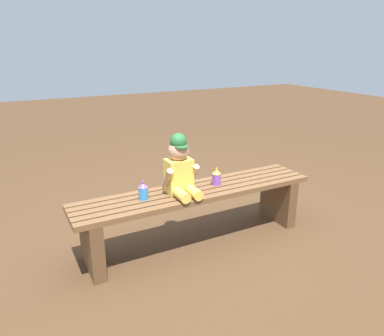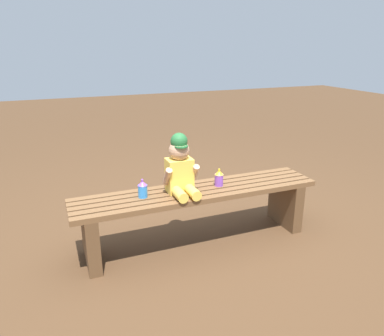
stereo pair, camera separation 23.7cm
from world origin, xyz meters
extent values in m
plane|color=#4C331E|center=(0.00, 0.00, 0.00)|extent=(16.00, 16.00, 0.00)
cube|color=brown|center=(0.00, -0.14, 0.38)|extent=(1.71, 0.06, 0.04)
cube|color=brown|center=(0.00, -0.07, 0.38)|extent=(1.71, 0.06, 0.04)
cube|color=brown|center=(0.00, 0.00, 0.38)|extent=(1.71, 0.06, 0.04)
cube|color=brown|center=(0.00, 0.07, 0.38)|extent=(1.71, 0.06, 0.04)
cube|color=brown|center=(0.00, 0.14, 0.38)|extent=(1.71, 0.06, 0.04)
cube|color=brown|center=(-0.74, 0.00, 0.18)|extent=(0.08, 0.34, 0.37)
cube|color=brown|center=(0.74, 0.00, 0.18)|extent=(0.08, 0.34, 0.37)
cube|color=#F2C64C|center=(-0.13, 0.02, 0.52)|extent=(0.17, 0.12, 0.23)
sphere|color=tan|center=(-0.13, 0.02, 0.69)|extent=(0.14, 0.14, 0.14)
cylinder|color=#266633|center=(-0.13, -0.02, 0.73)|extent=(0.09, 0.09, 0.01)
sphere|color=#266633|center=(-0.13, 0.02, 0.75)|extent=(0.11, 0.11, 0.11)
cylinder|color=#FED050|center=(-0.17, -0.10, 0.44)|extent=(0.07, 0.16, 0.07)
cylinder|color=#FED050|center=(-0.08, -0.10, 0.44)|extent=(0.07, 0.16, 0.07)
cylinder|color=tan|center=(-0.22, -0.01, 0.53)|extent=(0.04, 0.12, 0.14)
cylinder|color=tan|center=(-0.03, -0.01, 0.53)|extent=(0.04, 0.12, 0.14)
cylinder|color=#338CE5|center=(-0.38, 0.01, 0.45)|extent=(0.06, 0.06, 0.08)
cone|color=#8C4CCC|center=(-0.38, 0.01, 0.50)|extent=(0.06, 0.06, 0.03)
cylinder|color=#8C4CCC|center=(-0.38, 0.01, 0.52)|extent=(0.01, 0.01, 0.02)
cylinder|color=#8C4CCC|center=(0.17, 0.01, 0.45)|extent=(0.06, 0.06, 0.08)
cone|color=yellow|center=(0.17, 0.01, 0.50)|extent=(0.06, 0.06, 0.03)
cylinder|color=yellow|center=(0.17, 0.01, 0.52)|extent=(0.01, 0.01, 0.02)
camera|label=1|loc=(-1.12, -2.03, 1.35)|focal=34.13mm
camera|label=2|loc=(-0.90, -2.13, 1.35)|focal=34.13mm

